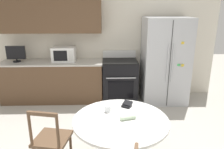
{
  "coord_description": "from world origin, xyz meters",
  "views": [
    {
      "loc": [
        0.07,
        -2.35,
        2.06
      ],
      "look_at": [
        0.17,
        1.15,
        0.95
      ],
      "focal_mm": 35.0,
      "sensor_mm": 36.0,
      "label": 1
    }
  ],
  "objects": [
    {
      "name": "dining_table",
      "position": [
        0.25,
        0.02,
        0.59
      ],
      "size": [
        1.17,
        1.17,
        0.74
      ],
      "color": "white",
      "rests_on": "ground_plane"
    },
    {
      "name": "dining_chair_left",
      "position": [
        -0.63,
        0.06,
        0.43
      ],
      "size": [
        0.49,
        0.49,
        0.9
      ],
      "rotation": [
        0.0,
        0.0,
        6.09
      ],
      "color": "brown",
      "rests_on": "ground_plane"
    },
    {
      "name": "wallet",
      "position": [
        0.36,
        0.37,
        0.76
      ],
      "size": [
        0.17,
        0.17,
        0.07
      ],
      "color": "black",
      "rests_on": "dining_table"
    },
    {
      "name": "countertop_tv",
      "position": [
        -1.85,
        2.29,
        1.09
      ],
      "size": [
        0.4,
        0.16,
        0.34
      ],
      "color": "black",
      "rests_on": "kitchen_counter"
    },
    {
      "name": "back_wall",
      "position": [
        -0.3,
        2.59,
        1.45
      ],
      "size": [
        5.2,
        0.44,
        2.6
      ],
      "color": "silver",
      "rests_on": "ground_plane"
    },
    {
      "name": "oven_range",
      "position": [
        0.38,
        2.26,
        0.47
      ],
      "size": [
        0.75,
        0.68,
        1.08
      ],
      "color": "black",
      "rests_on": "ground_plane"
    },
    {
      "name": "microwave",
      "position": [
        -0.83,
        2.32,
        1.06
      ],
      "size": [
        0.49,
        0.36,
        0.31
      ],
      "color": "white",
      "rests_on": "kitchen_counter"
    },
    {
      "name": "refrigerator",
      "position": [
        1.35,
        2.2,
        0.92
      ],
      "size": [
        0.95,
        0.78,
        1.83
      ],
      "color": "#B2B5BA",
      "rests_on": "ground_plane"
    },
    {
      "name": "kitchen_counter",
      "position": [
        -1.11,
        2.29,
        0.45
      ],
      "size": [
        2.21,
        0.64,
        0.9
      ],
      "color": "brown",
      "rests_on": "ground_plane"
    },
    {
      "name": "candle_glass",
      "position": [
        0.09,
        0.22,
        0.77
      ],
      "size": [
        0.08,
        0.08,
        0.08
      ],
      "color": "silver",
      "rests_on": "dining_table"
    },
    {
      "name": "folded_napkin",
      "position": [
        0.34,
        0.01,
        0.76
      ],
      "size": [
        0.2,
        0.1,
        0.05
      ],
      "color": "beige",
      "rests_on": "dining_table"
    }
  ]
}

